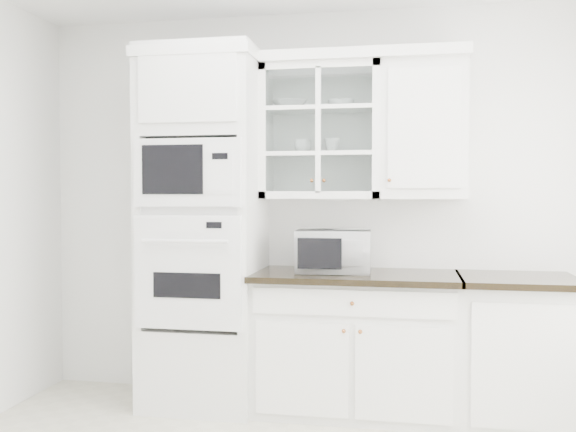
# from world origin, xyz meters

# --- Properties ---
(room_shell) EXTENTS (4.00, 3.50, 2.70)m
(room_shell) POSITION_xyz_m (0.00, 0.43, 1.78)
(room_shell) COLOR white
(room_shell) RESTS_ON ground
(oven_column) EXTENTS (0.76, 0.68, 2.40)m
(oven_column) POSITION_xyz_m (-0.75, 1.42, 1.20)
(oven_column) COLOR white
(oven_column) RESTS_ON ground
(base_cabinet_run) EXTENTS (1.32, 0.67, 0.92)m
(base_cabinet_run) POSITION_xyz_m (0.28, 1.45, 0.46)
(base_cabinet_run) COLOR white
(base_cabinet_run) RESTS_ON ground
(extra_base_cabinet) EXTENTS (0.72, 0.67, 0.92)m
(extra_base_cabinet) POSITION_xyz_m (1.28, 1.45, 0.46)
(extra_base_cabinet) COLOR white
(extra_base_cabinet) RESTS_ON ground
(upper_cabinet_glass) EXTENTS (0.80, 0.33, 0.90)m
(upper_cabinet_glass) POSITION_xyz_m (0.03, 1.58, 1.85)
(upper_cabinet_glass) COLOR white
(upper_cabinet_glass) RESTS_ON room_shell
(upper_cabinet_solid) EXTENTS (0.55, 0.33, 0.90)m
(upper_cabinet_solid) POSITION_xyz_m (0.71, 1.58, 1.85)
(upper_cabinet_solid) COLOR white
(upper_cabinet_solid) RESTS_ON room_shell
(crown_molding) EXTENTS (2.14, 0.38, 0.07)m
(crown_molding) POSITION_xyz_m (-0.07, 1.56, 2.33)
(crown_molding) COLOR white
(crown_molding) RESTS_ON room_shell
(countertop_microwave) EXTENTS (0.50, 0.43, 0.28)m
(countertop_microwave) POSITION_xyz_m (0.13, 1.45, 1.06)
(countertop_microwave) COLOR white
(countertop_microwave) RESTS_ON base_cabinet_run
(bowl_a) EXTENTS (0.30, 0.30, 0.06)m
(bowl_a) POSITION_xyz_m (-0.19, 1.57, 2.04)
(bowl_a) COLOR white
(bowl_a) RESTS_ON upper_cabinet_glass
(bowl_b) EXTENTS (0.19, 0.19, 0.05)m
(bowl_b) POSITION_xyz_m (0.16, 1.60, 2.04)
(bowl_b) COLOR white
(bowl_b) RESTS_ON upper_cabinet_glass
(cup_a) EXTENTS (0.12, 0.12, 0.09)m
(cup_a) POSITION_xyz_m (-0.10, 1.57, 1.75)
(cup_a) COLOR white
(cup_a) RESTS_ON upper_cabinet_glass
(cup_b) EXTENTS (0.11, 0.11, 0.10)m
(cup_b) POSITION_xyz_m (0.10, 1.57, 1.76)
(cup_b) COLOR white
(cup_b) RESTS_ON upper_cabinet_glass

